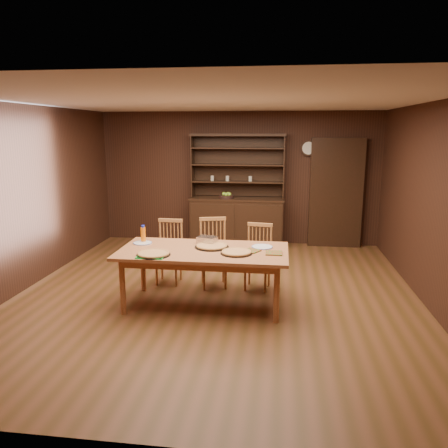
# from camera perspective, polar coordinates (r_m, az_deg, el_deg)

# --- Properties ---
(floor) EXTENTS (6.00, 6.00, 0.00)m
(floor) POSITION_cam_1_polar(r_m,az_deg,el_deg) (6.14, -0.98, -9.20)
(floor) COLOR brown
(floor) RESTS_ON ground
(room_shell) EXTENTS (6.00, 6.00, 6.00)m
(room_shell) POSITION_cam_1_polar(r_m,az_deg,el_deg) (5.76, -1.04, 5.59)
(room_shell) COLOR silver
(room_shell) RESTS_ON floor
(china_hutch) EXTENTS (1.84, 0.52, 2.17)m
(china_hutch) POSITION_cam_1_polar(r_m,az_deg,el_deg) (8.61, 1.71, 1.17)
(china_hutch) COLOR black
(china_hutch) RESTS_ON floor
(doorway) EXTENTS (1.00, 0.18, 2.10)m
(doorway) POSITION_cam_1_polar(r_m,az_deg,el_deg) (8.70, 14.40, 3.94)
(doorway) COLOR black
(doorway) RESTS_ON floor
(wall_clock) EXTENTS (0.30, 0.05, 0.30)m
(wall_clock) POSITION_cam_1_polar(r_m,az_deg,el_deg) (8.64, 10.98, 9.71)
(wall_clock) COLOR black
(wall_clock) RESTS_ON room_shell
(dining_table) EXTENTS (2.14, 1.07, 0.75)m
(dining_table) POSITION_cam_1_polar(r_m,az_deg,el_deg) (5.58, -2.70, -4.05)
(dining_table) COLOR #B56B3F
(dining_table) RESTS_ON floor
(chair_left) EXTENTS (0.40, 0.38, 0.95)m
(chair_left) POSITION_cam_1_polar(r_m,az_deg,el_deg) (6.56, -7.12, -3.30)
(chair_left) COLOR #C48243
(chair_left) RESTS_ON floor
(chair_center) EXTENTS (0.49, 0.48, 1.00)m
(chair_center) POSITION_cam_1_polar(r_m,az_deg,el_deg) (6.38, -1.39, -3.40)
(chair_center) COLOR #C48243
(chair_center) RESTS_ON floor
(chair_right) EXTENTS (0.43, 0.42, 0.94)m
(chair_right) POSITION_cam_1_polar(r_m,az_deg,el_deg) (6.29, 4.52, -3.97)
(chair_right) COLOR #C48243
(chair_right) RESTS_ON floor
(pizza_left) EXTENTS (0.41, 0.41, 0.04)m
(pizza_left) POSITION_cam_1_polar(r_m,az_deg,el_deg) (5.38, -9.20, -3.86)
(pizza_left) COLOR black
(pizza_left) RESTS_ON dining_table
(pizza_right) EXTENTS (0.39, 0.39, 0.04)m
(pizza_right) POSITION_cam_1_polar(r_m,az_deg,el_deg) (5.38, 1.63, -3.70)
(pizza_right) COLOR black
(pizza_right) RESTS_ON dining_table
(pizza_center) EXTENTS (0.44, 0.44, 0.04)m
(pizza_center) POSITION_cam_1_polar(r_m,az_deg,el_deg) (5.66, -1.61, -2.89)
(pizza_center) COLOR black
(pizza_center) RESTS_ON dining_table
(cooling_rack) EXTENTS (0.36, 0.36, 0.01)m
(cooling_rack) POSITION_cam_1_polar(r_m,az_deg,el_deg) (5.36, -9.36, -4.02)
(cooling_rack) COLOR #0B9827
(cooling_rack) RESTS_ON dining_table
(plate_left) EXTENTS (0.25, 0.25, 0.02)m
(plate_left) POSITION_cam_1_polar(r_m,az_deg,el_deg) (5.95, -10.59, -2.45)
(plate_left) COLOR silver
(plate_left) RESTS_ON dining_table
(plate_right) EXTENTS (0.27, 0.27, 0.02)m
(plate_right) POSITION_cam_1_polar(r_m,az_deg,el_deg) (5.67, 5.00, -2.99)
(plate_right) COLOR silver
(plate_right) RESTS_ON dining_table
(foil_dish) EXTENTS (0.28, 0.24, 0.10)m
(foil_dish) POSITION_cam_1_polar(r_m,az_deg,el_deg) (5.84, -2.21, -2.12)
(foil_dish) COLOR white
(foil_dish) RESTS_ON dining_table
(juice_bottle) EXTENTS (0.07, 0.07, 0.24)m
(juice_bottle) POSITION_cam_1_polar(r_m,az_deg,el_deg) (5.99, -10.51, -1.33)
(juice_bottle) COLOR orange
(juice_bottle) RESTS_ON dining_table
(pot_holder_a) EXTENTS (0.21, 0.21, 0.02)m
(pot_holder_a) POSITION_cam_1_polar(r_m,az_deg,el_deg) (5.41, 6.55, -3.79)
(pot_holder_a) COLOR #9F1512
(pot_holder_a) RESTS_ON dining_table
(pot_holder_b) EXTENTS (0.26, 0.26, 0.01)m
(pot_holder_b) POSITION_cam_1_polar(r_m,az_deg,el_deg) (5.49, 3.60, -3.50)
(pot_holder_b) COLOR #9F1512
(pot_holder_b) RESTS_ON dining_table
(fruit_bowl) EXTENTS (0.29, 0.29, 0.12)m
(fruit_bowl) POSITION_cam_1_polar(r_m,az_deg,el_deg) (8.50, 0.33, 3.68)
(fruit_bowl) COLOR black
(fruit_bowl) RESTS_ON china_hutch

